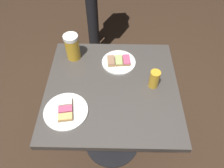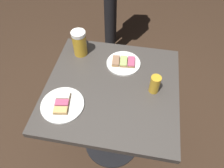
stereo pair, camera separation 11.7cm
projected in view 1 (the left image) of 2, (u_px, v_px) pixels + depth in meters
ground_plane at (112, 141)px, 1.75m from camera, size 6.00×6.00×0.00m
cafe_table at (112, 103)px, 1.31m from camera, size 0.74×0.72×0.72m
plate_near at (119, 62)px, 1.29m from camera, size 0.21×0.21×0.03m
plate_far at (66, 111)px, 1.07m from camera, size 0.23×0.23×0.03m
beer_mug at (72, 46)px, 1.27m from camera, size 0.09×0.14×0.16m
beer_glass_small at (154, 79)px, 1.15m from camera, size 0.05×0.05×0.11m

